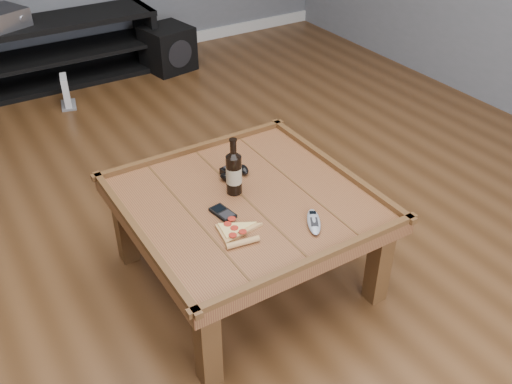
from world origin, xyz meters
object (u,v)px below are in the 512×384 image
pizza_slice (236,232)px  game_console (66,93)px  subwoofer (168,48)px  game_controller (234,172)px  smartphone (223,213)px  remote_control (314,222)px  coffee_table (246,210)px  media_console (67,50)px  beer_bottle (234,172)px

pizza_slice → game_console: (-0.01, 2.45, -0.35)m
subwoofer → game_console: bearing=-174.1°
game_controller → game_console: (-0.22, 2.08, -0.36)m
smartphone → subwoofer: bearing=61.6°
remote_control → game_console: size_ratio=0.75×
coffee_table → pizza_slice: bearing=-130.5°
media_console → pizza_slice: (-0.16, -2.93, 0.21)m
smartphone → pizza_slice: bearing=-107.0°
remote_control → beer_bottle: bearing=143.9°
game_controller → pizza_slice: 0.42m
coffee_table → game_controller: 0.21m
coffee_table → subwoofer: size_ratio=2.50×
media_console → remote_control: size_ratio=8.03×
media_console → game_console: (-0.17, -0.48, -0.14)m
coffee_table → remote_control: bearing=-64.6°
beer_bottle → game_console: 2.25m
game_controller → subwoofer: game_controller is taller
media_console → subwoofer: size_ratio=3.40×
beer_bottle → smartphone: beer_bottle is taller
smartphone → remote_control: 0.38m
coffee_table → beer_bottle: bearing=102.6°
coffee_table → game_console: 2.30m
beer_bottle → pizza_slice: 0.31m
pizza_slice → smartphone: (0.02, 0.14, -0.00)m
coffee_table → media_console: (0.00, 2.75, -0.15)m
coffee_table → media_console: bearing=90.0°
smartphone → game_console: smartphone is taller
remote_control → subwoofer: remote_control is taller
coffee_table → subwoofer: (0.77, 2.54, -0.21)m
subwoofer → coffee_table: bearing=-116.7°
coffee_table → smartphone: coffee_table is taller
coffee_table → remote_control: same height
game_controller → remote_control: size_ratio=0.91×
pizza_slice → smartphone: 0.14m
media_console → beer_bottle: beer_bottle is taller
pizza_slice → subwoofer: bearing=80.4°
smartphone → subwoofer: size_ratio=0.30×
beer_bottle → subwoofer: bearing=72.4°
game_controller → subwoofer: (0.72, 2.35, -0.29)m
pizza_slice → game_console: bearing=99.5°
game_controller → game_console: size_ratio=0.68×
coffee_table → media_console: size_ratio=0.74×
coffee_table → pizza_slice: (-0.16, -0.18, 0.07)m
game_console → pizza_slice: bearing=-76.2°
coffee_table → pizza_slice: same height
smartphone → game_console: size_ratio=0.53×
pizza_slice → game_console: size_ratio=1.13×
coffee_table → game_console: size_ratio=4.44×
game_console → smartphone: bearing=-75.7°
beer_bottle → game_console: beer_bottle is taller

